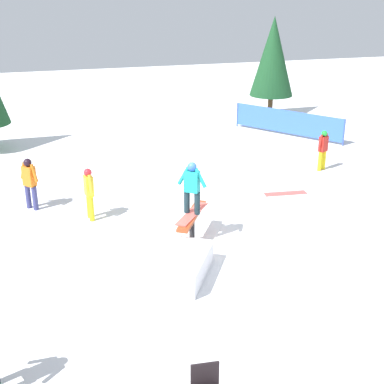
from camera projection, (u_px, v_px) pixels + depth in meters
The scene contains 10 objects.
ground_plane at pixel (192, 242), 13.69m from camera, with size 60.00×60.00×0.00m, color white.
rail_feature at pixel (192, 219), 13.45m from camera, with size 1.77×1.23×0.77m.
snow_kicker_ramp at pixel (173, 264), 12.04m from camera, with size 1.80×1.50×0.54m, color white.
main_rider_on_rail at pixel (192, 189), 13.16m from camera, with size 1.39×1.18×1.37m.
bystander_orange at pixel (30, 181), 15.37m from camera, with size 0.57×0.52×1.54m.
bystander_red at pixel (323, 148), 18.61m from camera, with size 0.35×0.56×1.43m.
bystander_yellow at pixel (89, 191), 14.70m from camera, with size 0.62×0.25×1.49m.
loose_snowboard_coral at pixel (285, 193), 16.78m from camera, with size 1.34×0.28×0.02m, color #DE5B57.
safety_fence at pixel (287, 122), 22.92m from camera, with size 4.20×3.05×1.10m.
pine_tree_far at pixel (273, 57), 25.40m from camera, with size 2.09×2.09×4.75m.
Camera 1 is at (-11.76, 3.48, 6.21)m, focal length 50.00 mm.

